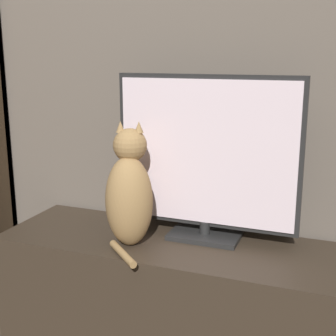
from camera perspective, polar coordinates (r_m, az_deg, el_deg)
wall_back at (r=2.08m, az=3.04°, el=15.46°), size 4.80×0.05×2.60m
tv_stand at (r=2.07m, az=0.12°, el=-15.03°), size 1.43×0.48×0.48m
tv at (r=1.90m, az=4.71°, el=1.21°), size 0.77×0.18×0.68m
cat at (r=1.87m, az=-4.72°, el=-3.05°), size 0.23×0.32×0.50m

